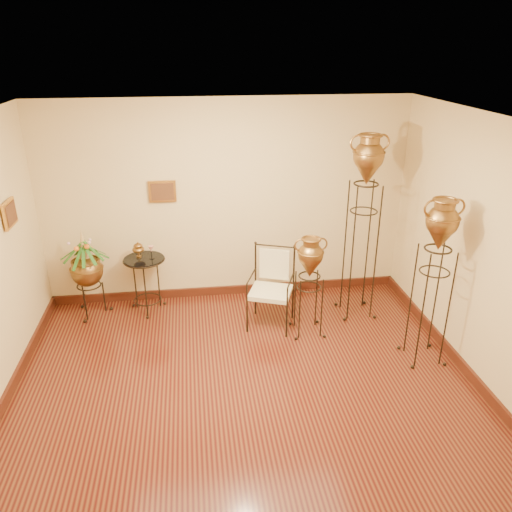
{
  "coord_description": "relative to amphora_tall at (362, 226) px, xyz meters",
  "views": [
    {
      "loc": [
        -0.47,
        -4.06,
        3.46
      ],
      "look_at": [
        0.25,
        1.3,
        1.1
      ],
      "focal_mm": 35.0,
      "sensor_mm": 36.0,
      "label": 1
    }
  ],
  "objects": [
    {
      "name": "ground",
      "position": [
        -1.68,
        -1.71,
        -1.25
      ],
      "size": [
        5.0,
        5.0,
        0.0
      ],
      "primitive_type": "plane",
      "color": "#5C2C16",
      "rests_on": "ground"
    },
    {
      "name": "room_shell",
      "position": [
        -1.69,
        -1.7,
        0.48
      ],
      "size": [
        5.02,
        5.02,
        2.81
      ],
      "color": "beige",
      "rests_on": "ground"
    },
    {
      "name": "amphora_tall",
      "position": [
        0.0,
        0.0,
        0.0
      ],
      "size": [
        0.51,
        0.51,
        2.45
      ],
      "rotation": [
        0.0,
        0.0,
        0.07
      ],
      "color": "black",
      "rests_on": "ground"
    },
    {
      "name": "amphora_mid",
      "position": [
        0.44,
        -1.14,
        -0.26
      ],
      "size": [
        0.45,
        0.45,
        1.98
      ],
      "rotation": [
        0.0,
        0.0,
        -0.03
      ],
      "color": "black",
      "rests_on": "ground"
    },
    {
      "name": "amphora_short",
      "position": [
        -0.77,
        -0.4,
        -0.6
      ],
      "size": [
        0.46,
        0.46,
        1.31
      ],
      "rotation": [
        0.0,
        0.0,
        -0.16
      ],
      "color": "black",
      "rests_on": "ground"
    },
    {
      "name": "planter_urn",
      "position": [
        -3.58,
        0.44,
        -0.56
      ],
      "size": [
        0.83,
        0.83,
        1.25
      ],
      "rotation": [
        0.0,
        0.0,
        -0.3
      ],
      "color": "black",
      "rests_on": "ground"
    },
    {
      "name": "armchair",
      "position": [
        -1.21,
        -0.18,
        -0.73
      ],
      "size": [
        0.74,
        0.72,
        1.05
      ],
      "rotation": [
        0.0,
        0.0,
        -0.36
      ],
      "color": "black",
      "rests_on": "ground"
    },
    {
      "name": "side_table",
      "position": [
        -2.83,
        0.44,
        -0.85
      ],
      "size": [
        0.54,
        0.54,
        0.99
      ],
      "rotation": [
        0.0,
        0.0,
        0.01
      ],
      "color": "black",
      "rests_on": "ground"
    }
  ]
}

